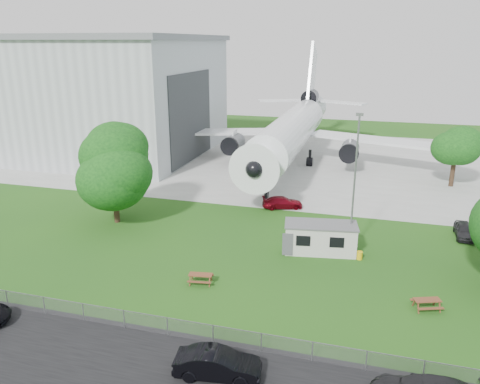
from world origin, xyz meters
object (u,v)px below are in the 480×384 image
(hangar, at_px, (79,93))
(site_cabin, at_px, (321,238))
(picnic_west, at_px, (201,283))
(picnic_east, at_px, (426,309))
(car_centre_sedan, at_px, (218,364))
(airliner, at_px, (293,129))

(hangar, bearing_deg, site_cabin, -34.95)
(picnic_west, bearing_deg, hangar, 123.87)
(picnic_east, height_order, car_centre_sedan, car_centre_sedan)
(picnic_west, bearing_deg, picnic_east, -5.88)
(hangar, xyz_separation_m, site_cabin, (43.70, -30.54, -8.09))
(picnic_east, xyz_separation_m, car_centre_sedan, (-11.66, -10.34, 0.78))
(airliner, height_order, picnic_west, airliner)
(picnic_west, distance_m, picnic_east, 16.22)
(hangar, distance_m, airliner, 36.21)
(airliner, distance_m, picnic_west, 38.90)
(airliner, xyz_separation_m, picnic_east, (15.85, -37.72, -5.27))
(site_cabin, height_order, car_centre_sedan, site_cabin)
(site_cabin, relative_size, picnic_east, 3.84)
(picnic_east, bearing_deg, picnic_west, 162.98)
(site_cabin, relative_size, car_centre_sedan, 1.46)
(site_cabin, relative_size, picnic_west, 3.84)
(hangar, xyz_separation_m, car_centre_sedan, (40.17, -48.20, -8.62))
(site_cabin, xyz_separation_m, car_centre_sedan, (-3.53, -17.66, -0.53))
(airliner, distance_m, site_cabin, 31.62)
(picnic_east, bearing_deg, site_cabin, 118.06)
(hangar, xyz_separation_m, airliner, (35.97, -0.14, -4.14))
(hangar, bearing_deg, airliner, -0.22)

